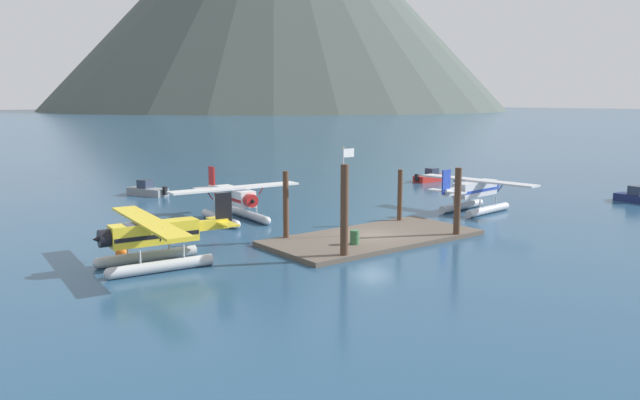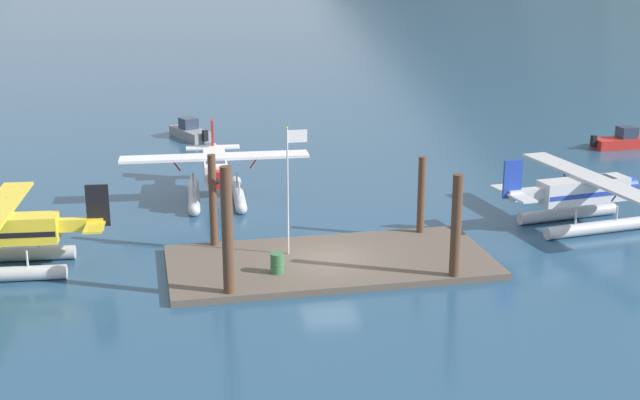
# 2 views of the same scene
# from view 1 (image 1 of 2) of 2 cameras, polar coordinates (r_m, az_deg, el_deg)

# --- Properties ---
(ground_plane) EXTENTS (1200.00, 1200.00, 0.00)m
(ground_plane) POSITION_cam_1_polar(r_m,az_deg,el_deg) (41.77, 4.85, -3.64)
(ground_plane) COLOR navy
(dock_platform) EXTENTS (14.54, 6.79, 0.30)m
(dock_platform) POSITION_cam_1_polar(r_m,az_deg,el_deg) (41.73, 4.85, -3.44)
(dock_platform) COLOR brown
(dock_platform) RESTS_ON ground
(piling_near_left) EXTENTS (0.47, 0.47, 5.60)m
(piling_near_left) POSITION_cam_1_polar(r_m,az_deg,el_deg) (35.93, 2.24, -1.16)
(piling_near_left) COLOR #4C3323
(piling_near_left) RESTS_ON ground
(piling_near_right) EXTENTS (0.44, 0.44, 4.78)m
(piling_near_right) POSITION_cam_1_polar(r_m,az_deg,el_deg) (42.57, 12.44, -0.30)
(piling_near_right) COLOR #4C3323
(piling_near_right) RESTS_ON ground
(piling_far_left) EXTENTS (0.37, 0.37, 4.67)m
(piling_far_left) POSITION_cam_1_polar(r_m,az_deg,el_deg) (40.67, -3.14, -0.62)
(piling_far_left) COLOR #4C3323
(piling_far_left) RESTS_ON ground
(piling_far_right) EXTENTS (0.36, 0.36, 4.11)m
(piling_far_right) POSITION_cam_1_polar(r_m,az_deg,el_deg) (46.87, 7.30, 0.28)
(piling_far_right) COLOR #4C3323
(piling_far_right) RESTS_ON ground
(flagpole) EXTENTS (0.95, 0.10, 5.94)m
(flagpole) POSITION_cam_1_polar(r_m,az_deg,el_deg) (40.83, 2.27, 1.80)
(flagpole) COLOR silver
(flagpole) RESTS_ON dock_platform
(fuel_drum) EXTENTS (0.62, 0.62, 0.88)m
(fuel_drum) POSITION_cam_1_polar(r_m,az_deg,el_deg) (39.05, 3.18, -3.41)
(fuel_drum) COLOR #33663D
(fuel_drum) RESTS_ON dock_platform
(mooring_buoy) EXTENTS (0.76, 0.76, 0.76)m
(mooring_buoy) POSITION_cam_1_polar(r_m,az_deg,el_deg) (38.37, -17.62, -4.62)
(mooring_buoy) COLOR orange
(mooring_buoy) RESTS_ON ground
(seaplane_white_bow_left) EXTENTS (10.47, 7.98, 3.84)m
(seaplane_white_bow_left) POSITION_cam_1_polar(r_m,az_deg,el_deg) (48.20, -7.79, -0.06)
(seaplane_white_bow_left) COLOR #B7BABF
(seaplane_white_bow_left) RESTS_ON ground
(seaplane_yellow_port_fwd) EXTENTS (7.97, 10.48, 3.84)m
(seaplane_yellow_port_fwd) POSITION_cam_1_polar(r_m,az_deg,el_deg) (35.86, -14.91, -3.48)
(seaplane_yellow_port_fwd) COLOR #B7BABF
(seaplane_yellow_port_fwd) RESTS_ON ground
(seaplane_silver_stbd_fwd) EXTENTS (7.95, 10.49, 3.84)m
(seaplane_silver_stbd_fwd) POSITION_cam_1_polar(r_m,az_deg,el_deg) (53.27, 13.97, 0.63)
(seaplane_silver_stbd_fwd) COLOR #B7BABF
(seaplane_silver_stbd_fwd) RESTS_ON ground
(boat_red_open_east) EXTENTS (4.89, 1.67, 1.50)m
(boat_red_open_east) POSITION_cam_1_polar(r_m,az_deg,el_deg) (72.41, 10.09, 2.08)
(boat_red_open_east) COLOR #B2231E
(boat_red_open_east) RESTS_ON ground
(boat_grey_open_north) EXTENTS (3.04, 4.59, 1.50)m
(boat_grey_open_north) POSITION_cam_1_polar(r_m,az_deg,el_deg) (63.22, -15.55, 0.87)
(boat_grey_open_north) COLOR gray
(boat_grey_open_north) RESTS_ON ground
(boat_navy_open_se) EXTENTS (1.76, 4.89, 1.50)m
(boat_navy_open_se) POSITION_cam_1_polar(r_m,az_deg,el_deg) (63.47, 27.04, 0.23)
(boat_navy_open_se) COLOR navy
(boat_navy_open_se) RESTS_ON ground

